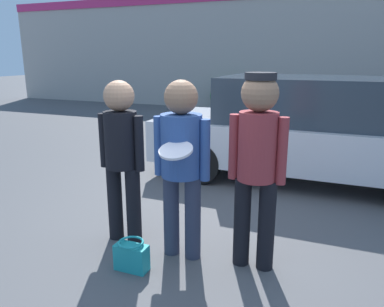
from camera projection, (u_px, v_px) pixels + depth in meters
ground_plane at (192, 244)px, 3.82m from camera, size 56.00×56.00×0.00m
storefront_building at (305, 51)px, 12.20m from camera, size 24.00×0.22×3.97m
person_left at (122, 150)px, 3.68m from camera, size 0.49×0.32×1.64m
person_middle_with_frisbee at (181, 155)px, 3.37m from camera, size 0.54×0.60×1.67m
person_right at (257, 155)px, 3.17m from camera, size 0.50×0.33×1.74m
parked_car_near at (304, 130)px, 5.72m from camera, size 4.55×1.85×1.56m
shrub at (225, 96)px, 12.85m from camera, size 1.02×1.02×1.02m
handbag at (132, 256)px, 3.33m from camera, size 0.30×0.23×0.28m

